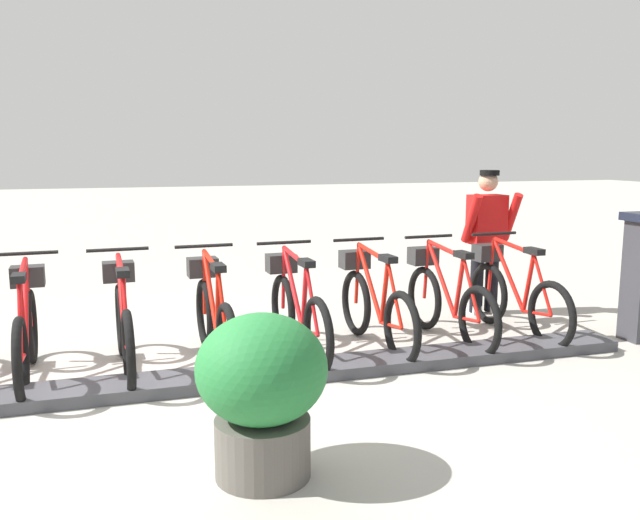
% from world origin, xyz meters
% --- Properties ---
extents(ground_plane, '(60.00, 60.00, 0.00)m').
position_xyz_m(ground_plane, '(0.00, 0.00, 0.00)').
color(ground_plane, '#B2ACA0').
extents(dock_rail_base, '(0.44, 8.52, 0.10)m').
position_xyz_m(dock_rail_base, '(0.00, 0.00, 0.05)').
color(dock_rail_base, '#47474C').
rests_on(dock_rail_base, ground).
extents(bike_docked_0, '(1.72, 0.54, 1.02)m').
position_xyz_m(bike_docked_0, '(0.62, -3.65, 0.43)').
color(bike_docked_0, black).
rests_on(bike_docked_0, ground).
extents(bike_docked_1, '(1.72, 0.54, 1.02)m').
position_xyz_m(bike_docked_1, '(0.62, -2.88, 0.43)').
color(bike_docked_1, black).
rests_on(bike_docked_1, ground).
extents(bike_docked_2, '(1.72, 0.54, 1.02)m').
position_xyz_m(bike_docked_2, '(0.62, -2.11, 0.43)').
color(bike_docked_2, black).
rests_on(bike_docked_2, ground).
extents(bike_docked_3, '(1.72, 0.54, 1.02)m').
position_xyz_m(bike_docked_3, '(0.62, -1.34, 0.43)').
color(bike_docked_3, black).
rests_on(bike_docked_3, ground).
extents(bike_docked_4, '(1.72, 0.54, 1.02)m').
position_xyz_m(bike_docked_4, '(0.62, -0.57, 0.43)').
color(bike_docked_4, black).
rests_on(bike_docked_4, ground).
extents(bike_docked_5, '(1.72, 0.54, 1.02)m').
position_xyz_m(bike_docked_5, '(0.62, 0.20, 0.43)').
color(bike_docked_5, black).
rests_on(bike_docked_5, ground).
extents(bike_docked_6, '(1.72, 0.54, 1.02)m').
position_xyz_m(bike_docked_6, '(0.62, 0.97, 0.43)').
color(bike_docked_6, black).
rests_on(bike_docked_6, ground).
extents(worker_near_rack, '(0.46, 0.63, 1.66)m').
position_xyz_m(worker_near_rack, '(1.49, -3.84, 0.91)').
color(worker_near_rack, white).
rests_on(worker_near_rack, ground).
extents(planter_bush, '(0.76, 0.76, 0.97)m').
position_xyz_m(planter_bush, '(-1.60, -0.53, 0.54)').
color(planter_bush, '#59544C').
rests_on(planter_bush, ground).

